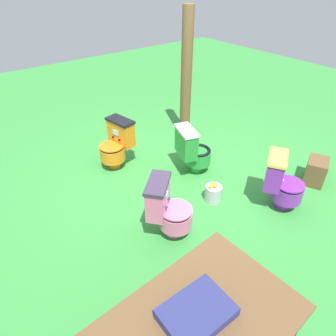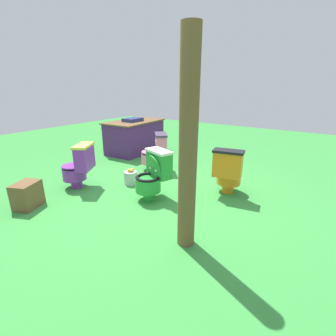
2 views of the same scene
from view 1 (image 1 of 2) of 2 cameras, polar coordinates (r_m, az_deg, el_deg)
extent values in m
plane|color=green|center=(4.33, 3.66, -2.40)|extent=(14.00, 14.00, 0.00)
cylinder|color=orange|center=(4.65, -10.08, 1.05)|extent=(0.21, 0.21, 0.14)
cylinder|color=orange|center=(4.55, -10.49, 2.72)|extent=(0.43, 0.43, 0.20)
torus|color=black|center=(4.50, -10.64, 3.93)|extent=(0.41, 0.41, 0.04)
cylinder|color=black|center=(4.52, -10.57, 3.37)|extent=(0.28, 0.28, 0.01)
cube|color=orange|center=(4.53, -8.90, 6.59)|extent=(0.26, 0.44, 0.37)
cube|color=black|center=(4.44, -9.13, 8.90)|extent=(0.29, 0.47, 0.04)
cube|color=#8CE0E5|center=(4.45, -9.93, 6.68)|extent=(0.03, 0.11, 0.08)
cylinder|color=orange|center=(4.49, -10.67, 4.17)|extent=(0.42, 0.42, 0.02)
sphere|color=black|center=(4.45, -9.26, 5.25)|extent=(0.04, 0.04, 0.04)
sphere|color=black|center=(4.54, -10.42, 5.81)|extent=(0.04, 0.04, 0.04)
cylinder|color=green|center=(4.51, 5.39, 0.26)|extent=(0.23, 0.23, 0.14)
cylinder|color=green|center=(4.42, 5.75, 2.13)|extent=(0.47, 0.47, 0.20)
torus|color=black|center=(4.36, 5.83, 3.36)|extent=(0.45, 0.45, 0.04)
cylinder|color=white|center=(4.39, 5.79, 2.79)|extent=(0.31, 0.31, 0.01)
cube|color=green|center=(4.21, 3.46, 4.69)|extent=(0.31, 0.45, 0.37)
cube|color=white|center=(4.12, 3.56, 7.13)|extent=(0.34, 0.48, 0.04)
cube|color=#8CE0E5|center=(4.23, 4.76, 5.49)|extent=(0.04, 0.11, 0.08)
cylinder|color=green|center=(4.26, 4.71, 4.73)|extent=(0.20, 0.36, 0.35)
sphere|color=white|center=(4.33, 4.39, 4.78)|extent=(0.04, 0.04, 0.04)
sphere|color=white|center=(4.22, 5.12, 3.87)|extent=(0.04, 0.04, 0.04)
cylinder|color=purple|center=(4.12, 20.94, -6.10)|extent=(0.25, 0.25, 0.14)
cylinder|color=purple|center=(4.02, 21.71, -4.31)|extent=(0.51, 0.51, 0.20)
torus|color=black|center=(3.96, 22.05, -3.05)|extent=(0.49, 0.49, 0.04)
cylinder|color=#EACC4C|center=(3.99, 21.89, -3.64)|extent=(0.33, 0.33, 0.01)
cube|color=purple|center=(3.86, 19.64, -0.66)|extent=(0.45, 0.37, 0.37)
cube|color=#EACC4C|center=(3.75, 20.23, 1.87)|extent=(0.48, 0.41, 0.04)
cube|color=#8CE0E5|center=(3.84, 21.26, -0.35)|extent=(0.10, 0.06, 0.08)
cylinder|color=purple|center=(3.94, 22.12, -2.79)|extent=(0.49, 0.49, 0.02)
sphere|color=#EACC4C|center=(3.95, 21.07, -1.00)|extent=(0.04, 0.04, 0.04)
sphere|color=#EACC4C|center=(3.83, 20.95, -2.15)|extent=(0.04, 0.04, 0.04)
cylinder|color=pink|center=(3.52, 1.15, -11.51)|extent=(0.25, 0.25, 0.14)
cylinder|color=pink|center=(3.40, 1.52, -9.57)|extent=(0.52, 0.52, 0.20)
torus|color=black|center=(3.32, 1.55, -8.19)|extent=(0.50, 0.50, 0.04)
cylinder|color=#3F334C|center=(3.36, 1.54, -8.84)|extent=(0.34, 0.34, 0.01)
cube|color=pink|center=(3.25, -1.91, -5.76)|extent=(0.43, 0.41, 0.37)
cube|color=#3F334C|center=(3.12, -1.98, -2.92)|extent=(0.47, 0.45, 0.04)
cube|color=#8CE0E5|center=(3.20, -0.15, -5.30)|extent=(0.09, 0.08, 0.08)
cylinder|color=pink|center=(3.30, 1.56, -7.91)|extent=(0.51, 0.51, 0.02)
sphere|color=#3F334C|center=(3.31, 0.15, -5.87)|extent=(0.04, 0.04, 0.04)
sphere|color=#3F334C|center=(3.21, -0.32, -7.47)|extent=(0.04, 0.04, 0.04)
cube|color=brown|center=(2.08, 4.16, -28.60)|extent=(1.50, 0.93, 0.03)
cube|color=navy|center=(2.08, 5.46, -25.72)|extent=(0.45, 0.33, 0.08)
cylinder|color=brown|center=(5.10, 3.50, 16.90)|extent=(0.18, 0.18, 2.11)
cube|color=brown|center=(4.69, 26.27, -0.53)|extent=(0.43, 0.38, 0.36)
cylinder|color=#B7B7BF|center=(3.97, 8.59, -4.78)|extent=(0.22, 0.22, 0.22)
ellipsoid|color=yellow|center=(3.88, 9.05, -3.24)|extent=(0.07, 0.05, 0.05)
ellipsoid|color=yellow|center=(3.86, 8.22, -3.38)|extent=(0.07, 0.05, 0.05)
ellipsoid|color=yellow|center=(3.89, 8.52, -3.04)|extent=(0.07, 0.05, 0.05)
camera|label=2|loc=(7.10, 10.44, 26.29)|focal=26.35mm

